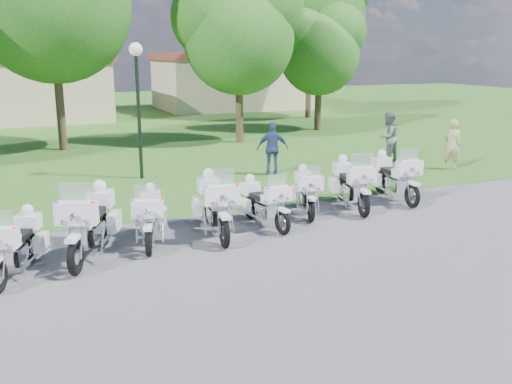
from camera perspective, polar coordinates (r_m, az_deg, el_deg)
name	(u,v)px	position (r m, az deg, el deg)	size (l,w,h in m)	color
ground	(268,247)	(12.65, 1.21, -5.48)	(100.00, 100.00, 0.00)	#515156
grass_lawn	(92,119)	(38.39, -16.07, 7.07)	(100.00, 48.00, 0.01)	#2B631F
motorcycle_1	(17,243)	(11.88, -22.82, -4.77)	(1.24, 2.08, 1.48)	black
motorcycle_2	(91,222)	(12.40, -16.21, -2.86)	(1.53, 2.47, 1.77)	black
motorcycle_3	(150,215)	(12.98, -10.57, -2.32)	(1.11, 2.17, 1.49)	black
motorcycle_4	(215,204)	(13.39, -4.15, -1.20)	(1.07, 2.55, 1.72)	black
motorcycle_5	(263,202)	(14.02, 0.72, -0.99)	(0.84, 2.12, 1.43)	black
motorcycle_6	(306,190)	(15.21, 5.03, 0.18)	(1.16, 2.06, 1.44)	black
motorcycle_7	(351,183)	(15.85, 9.48, 0.91)	(1.16, 2.42, 1.65)	black
motorcycle_8	(394,176)	(16.99, 13.62, 1.56)	(0.96, 2.43, 1.63)	black
lamp_post	(137,78)	(19.32, -11.81, 11.11)	(0.44, 0.44, 4.48)	black
tree_2	(238,28)	(26.88, -1.86, 16.07)	(5.93, 5.06, 7.90)	#38281C
tree_3	(318,47)	(31.46, 6.27, 14.23)	(5.03, 4.29, 6.70)	#38281C
tree_4	(309,3)	(37.59, 5.32, 18.27)	(8.05, 6.87, 10.74)	#38281C
building_east	(234,80)	(43.91, -2.22, 11.09)	(11.44, 7.28, 4.10)	#BEB089
bystander_a	(451,145)	(21.91, 18.96, 4.50)	(0.66, 0.44, 1.82)	tan
bystander_b	(388,138)	(22.54, 13.05, 5.33)	(0.95, 0.74, 1.96)	slate
bystander_c	(273,149)	(19.76, 1.68, 4.35)	(1.08, 0.45, 1.85)	navy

